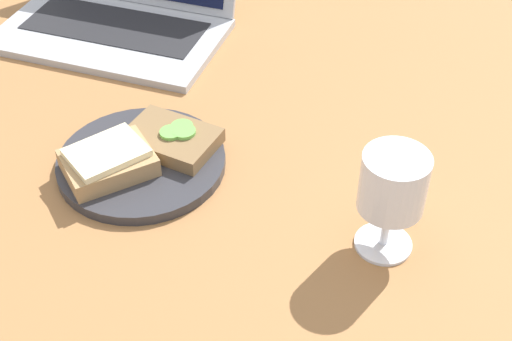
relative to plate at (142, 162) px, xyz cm
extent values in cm
cube|color=#9E6B3D|center=(7.90, -3.37, -2.19)|extent=(140.00, 140.00, 3.00)
cylinder|color=#333338|center=(0.00, 0.00, 0.00)|extent=(21.08, 21.08, 1.39)
cube|color=#A88456|center=(-2.58, -3.60, 1.92)|extent=(12.91, 13.09, 2.46)
cube|color=#F4EAB7|center=(-2.58, -3.60, 3.58)|extent=(10.59, 11.15, 0.85)
cube|color=brown|center=(2.58, 3.60, 1.67)|extent=(12.37, 9.48, 1.95)
cylinder|color=#6BB74C|center=(2.74, 3.41, 2.88)|extent=(2.82, 2.82, 0.48)
cylinder|color=#6BB74C|center=(4.22, 4.11, 2.89)|extent=(2.97, 2.97, 0.50)
cylinder|color=#6BB74C|center=(3.51, 5.10, 2.81)|extent=(2.88, 2.88, 0.32)
cylinder|color=white|center=(31.37, -2.89, -0.49)|extent=(6.45, 6.45, 0.40)
cylinder|color=white|center=(31.37, -2.89, 2.55)|extent=(0.90, 0.90, 5.68)
cylinder|color=white|center=(31.37, -2.89, 8.75)|extent=(7.14, 7.14, 6.72)
cylinder|color=white|center=(31.37, -2.89, 8.08)|extent=(6.57, 6.57, 5.39)
cube|color=#ADAFB5|center=(-18.27, 26.34, -0.08)|extent=(34.80, 20.28, 1.22)
cube|color=#232326|center=(-18.27, 28.16, 0.60)|extent=(28.54, 11.15, 0.16)
camera|label=1|loc=(35.52, -59.29, 58.28)|focal=50.00mm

